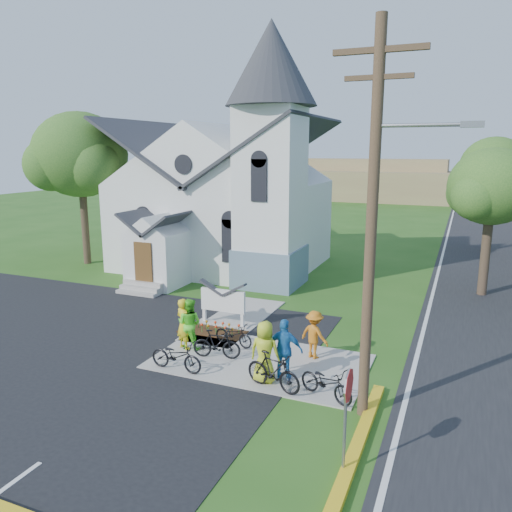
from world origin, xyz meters
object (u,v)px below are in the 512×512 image
at_px(utility_pole, 375,214).
at_px(bike_1, 217,344).
at_px(cyclist_3, 314,334).
at_px(bike_2, 234,334).
at_px(cyclist_4, 265,352).
at_px(stop_sign, 347,399).
at_px(bike_3, 273,371).
at_px(cyclist_1, 189,324).
at_px(cyclist_0, 184,324).
at_px(cyclist_2, 285,350).
at_px(bike_0, 176,356).
at_px(bike_4, 326,383).
at_px(church_sign, 223,301).

xyz_separation_m(utility_pole, bike_1, (-5.29, 1.65, -4.86)).
distance_m(utility_pole, cyclist_3, 5.88).
distance_m(bike_2, cyclist_4, 3.10).
xyz_separation_m(stop_sign, cyclist_4, (-3.22, 3.36, -0.78)).
bearing_deg(bike_3, cyclist_1, 80.50).
height_order(cyclist_0, cyclist_2, cyclist_2).
distance_m(bike_0, bike_2, 2.70).
xyz_separation_m(bike_1, bike_4, (4.12, -1.28, -0.02)).
xyz_separation_m(bike_0, bike_3, (3.29, 0.00, 0.08)).
bearing_deg(utility_pole, cyclist_1, 162.61).
height_order(cyclist_0, bike_3, cyclist_0).
bearing_deg(bike_2, cyclist_4, -125.44).
relative_size(utility_pole, bike_2, 6.31).
bearing_deg(cyclist_2, cyclist_3, -106.35).
bearing_deg(church_sign, bike_4, -38.72).
xyz_separation_m(bike_1, cyclist_3, (3.01, 1.31, 0.32)).
xyz_separation_m(cyclist_3, bike_3, (-0.46, -2.67, -0.26)).
height_order(cyclist_2, bike_4, cyclist_2).
bearing_deg(cyclist_2, stop_sign, 120.97).
distance_m(utility_pole, bike_0, 7.76).
xyz_separation_m(cyclist_0, bike_1, (1.45, -0.31, -0.42)).
distance_m(stop_sign, cyclist_3, 6.20).
height_order(bike_1, cyclist_4, cyclist_4).
height_order(church_sign, bike_2, church_sign).
height_order(bike_2, cyclist_3, cyclist_3).
height_order(cyclist_3, bike_4, cyclist_3).
bearing_deg(bike_2, cyclist_0, 132.83).
xyz_separation_m(bike_1, bike_3, (2.55, -1.35, 0.07)).
bearing_deg(stop_sign, cyclist_3, 112.51).
bearing_deg(cyclist_0, bike_0, 134.90).
distance_m(cyclist_0, cyclist_1, 0.20).
relative_size(cyclist_0, bike_2, 1.15).
bearing_deg(stop_sign, utility_pole, 91.49).
xyz_separation_m(stop_sign, cyclist_0, (-6.81, 4.67, -0.82)).
xyz_separation_m(utility_pole, bike_4, (-1.16, 0.37, -4.88)).
relative_size(utility_pole, bike_4, 5.57).
xyz_separation_m(bike_0, cyclist_1, (-0.53, 1.76, 0.42)).
distance_m(cyclist_3, cyclist_4, 2.47).
relative_size(cyclist_1, bike_4, 1.01).
bearing_deg(cyclist_2, cyclist_1, -19.74).
height_order(cyclist_1, bike_2, cyclist_1).
distance_m(church_sign, cyclist_2, 5.35).
relative_size(cyclist_0, bike_4, 1.02).
height_order(stop_sign, bike_0, stop_sign).
relative_size(utility_pole, bike_3, 5.34).
distance_m(church_sign, bike_3, 5.84).
bearing_deg(bike_1, bike_0, 139.93).
xyz_separation_m(cyclist_4, bike_4, (1.99, -0.29, -0.48)).
relative_size(bike_0, cyclist_2, 0.96).
bearing_deg(bike_4, church_sign, 74.67).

